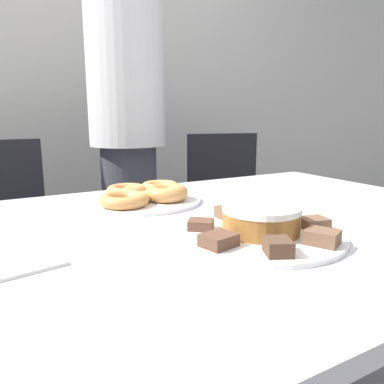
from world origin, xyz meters
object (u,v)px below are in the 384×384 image
(person_standing, at_px, (128,129))
(plate_cake, at_px, (260,235))
(office_chair_left, at_px, (3,261))
(napkin, at_px, (19,264))
(frosted_cake, at_px, (261,219))
(office_chair_right, at_px, (231,222))
(plate_donuts, at_px, (143,200))

(person_standing, height_order, plate_cake, person_standing)
(office_chair_left, xyz_separation_m, napkin, (0.00, -0.94, 0.33))
(person_standing, height_order, frosted_cake, person_standing)
(office_chair_left, xyz_separation_m, plate_cake, (0.44, -1.02, 0.33))
(office_chair_right, distance_m, napkin, 1.48)
(office_chair_left, relative_size, frosted_cake, 5.65)
(plate_cake, bearing_deg, person_standing, 84.24)
(napkin, bearing_deg, office_chair_right, 40.85)
(person_standing, relative_size, napkin, 11.96)
(plate_cake, bearing_deg, frosted_cake, -63.43)
(office_chair_left, relative_size, plate_donuts, 2.73)
(frosted_cake, relative_size, napkin, 1.08)
(office_chair_left, bearing_deg, plate_donuts, -62.81)
(person_standing, xyz_separation_m, napkin, (-0.54, -0.96, -0.17))
(napkin, bearing_deg, plate_cake, -10.35)
(person_standing, relative_size, plate_donuts, 5.34)
(plate_cake, bearing_deg, office_chair_left, 113.05)
(plate_cake, distance_m, plate_donuts, 0.41)
(frosted_cake, bearing_deg, office_chair_left, 113.05)
(plate_donuts, bearing_deg, frosted_cake, -77.87)
(person_standing, xyz_separation_m, office_chair_left, (-0.54, -0.02, -0.50))
(plate_donuts, bearing_deg, office_chair_left, 119.30)
(office_chair_right, bearing_deg, plate_cake, -109.01)
(office_chair_right, xyz_separation_m, napkin, (-1.09, -0.94, 0.33))
(person_standing, bearing_deg, plate_cake, -95.76)
(office_chair_left, distance_m, plate_donuts, 0.79)
(plate_donuts, height_order, frosted_cake, frosted_cake)
(plate_cake, xyz_separation_m, frosted_cake, (0.00, -0.00, 0.03))
(frosted_cake, bearing_deg, napkin, 169.65)
(plate_cake, bearing_deg, office_chair_right, 57.22)
(person_standing, xyz_separation_m, office_chair_right, (0.55, -0.02, -0.50))
(plate_cake, xyz_separation_m, plate_donuts, (-0.09, 0.40, 0.00))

